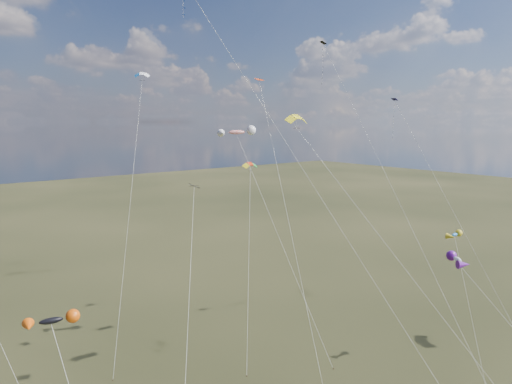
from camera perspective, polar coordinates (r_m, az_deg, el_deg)
diamond_black_high at (r=64.54m, az=9.40°, el=13.62°), size 4.40×27.64×37.19m
diamond_navy_tall at (r=51.50m, az=-6.03°, el=19.01°), size 13.89×25.96×41.54m
diamond_black_mid at (r=42.53m, az=-8.08°, el=-6.93°), size 10.73×14.91×20.07m
diamond_navy_right at (r=65.42m, az=17.60°, el=7.31°), size 4.09×17.38×29.40m
diamond_orange_center at (r=48.10m, az=2.77°, el=2.76°), size 5.85×17.26×31.10m
parafoil_yellow at (r=49.72m, az=5.23°, el=9.21°), size 8.03×23.21×27.41m
parafoil_blue_white at (r=64.09m, az=-14.09°, el=13.91°), size 12.60×16.21×33.08m
parafoil_tricolor at (r=56.63m, az=-0.71°, el=3.36°), size 9.04×10.25×21.54m
novelty_black_orange at (r=32.60m, az=-24.22°, el=-14.55°), size 2.99×9.36×14.22m
novelty_white_purple at (r=39.59m, az=23.98°, el=-7.85°), size 6.96×13.67×15.90m
novelty_redwhite_stripe at (r=56.53m, az=-2.41°, el=7.44°), size 4.34×16.89×25.68m
novelty_blue_yellow at (r=55.22m, az=23.61°, el=-5.00°), size 5.52×7.18×14.29m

